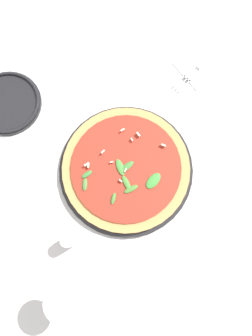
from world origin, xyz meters
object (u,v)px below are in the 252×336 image
object	(u,v)px
shaker_pepper	(69,241)
side_plate_white	(7,103)
pizza_arugula_main	(126,169)
wine_glass	(67,299)
fork	(205,61)

from	to	relation	value
shaker_pepper	side_plate_white	bearing A→B (deg)	-118.31
side_plate_white	shaker_pepper	bearing A→B (deg)	61.69
pizza_arugula_main	wine_glass	distance (m)	0.32
pizza_arugula_main	wine_glass	size ratio (longest dim) A/B	2.19
side_plate_white	shaker_pepper	size ratio (longest dim) A/B	2.63
pizza_arugula_main	wine_glass	bearing A→B (deg)	12.43
wine_glass	shaker_pepper	bearing A→B (deg)	-138.31
wine_glass	fork	xyz separation A→B (m)	(-0.67, -0.06, -0.10)
side_plate_white	shaker_pepper	xyz separation A→B (m)	(0.19, 0.34, 0.02)
fork	wine_glass	bearing A→B (deg)	15.11
side_plate_white	shaker_pepper	world-z (taller)	shaker_pepper
pizza_arugula_main	shaker_pepper	distance (m)	0.22
pizza_arugula_main	fork	world-z (taller)	pizza_arugula_main
pizza_arugula_main	side_plate_white	distance (m)	0.36
pizza_arugula_main	shaker_pepper	size ratio (longest dim) A/B	4.95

